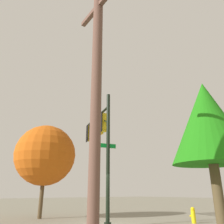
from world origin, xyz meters
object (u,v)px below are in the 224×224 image
Objects in this scene: tree_near at (208,122)px; tree_mid at (45,155)px; signal_pole_assembly at (99,133)px; utility_pole at (96,99)px; fire_hydrant at (193,215)px.

tree_mid is (11.37, 1.65, 0.02)m from tree_near.
tree_near is (-7.45, 0.21, -1.08)m from signal_pole_assembly.
utility_pole is at bearing 145.68° from signal_pole_assembly.
tree_mid is at bearing 39.14° from fire_hydrant.
utility_pole is 1.15× the size of tree_mid.
tree_mid reaches higher than fire_hydrant.
fire_hydrant is 0.15× the size of tree_near.
tree_mid is (3.92, 1.86, -1.06)m from signal_pole_assembly.
utility_pole is at bearing 90.67° from tree_near.
signal_pole_assembly is 1.26× the size of tree_near.
signal_pole_assembly is 7.12m from fire_hydrant.
utility_pole reaches higher than tree_near.
utility_pole is 11.90m from tree_mid.
signal_pole_assembly is at bearing -1.60° from tree_near.
tree_mid is at bearing 8.25° from tree_near.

